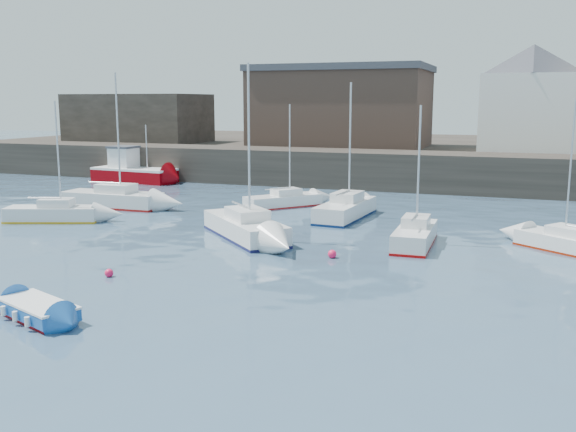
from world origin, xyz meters
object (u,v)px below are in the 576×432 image
(sailboat_d, at_px, (575,244))
(sailboat_e, at_px, (113,199))
(buoy_mid, at_px, (332,258))
(sailboat_c, at_px, (415,235))
(buoy_far, at_px, (253,219))
(fishing_boat, at_px, (132,171))
(sailboat_f, at_px, (346,209))
(sailboat_a, at_px, (53,213))
(buoy_near, at_px, (109,277))
(blue_dinghy, at_px, (38,310))
(sailboat_h, at_px, (283,200))
(sailboat_b, at_px, (245,227))

(sailboat_d, distance_m, sailboat_e, 28.63)
(sailboat_d, height_order, buoy_mid, sailboat_d)
(sailboat_c, distance_m, buoy_mid, 5.03)
(buoy_far, bearing_deg, buoy_mid, -47.11)
(fishing_boat, relative_size, sailboat_f, 0.96)
(sailboat_a, relative_size, sailboat_f, 0.87)
(buoy_near, bearing_deg, blue_dinghy, -79.58)
(sailboat_h, bearing_deg, buoy_mid, -60.60)
(buoy_far, bearing_deg, sailboat_e, 176.43)
(sailboat_b, relative_size, sailboat_d, 1.24)
(sailboat_b, bearing_deg, sailboat_f, 64.77)
(sailboat_c, bearing_deg, buoy_near, -136.75)
(sailboat_c, bearing_deg, buoy_far, 159.03)
(sailboat_b, xyz_separation_m, buoy_near, (-2.11, -8.91, -0.58))
(buoy_near, bearing_deg, fishing_boat, 122.00)
(sailboat_a, xyz_separation_m, buoy_mid, (18.18, -2.98, -0.50))
(sailboat_c, height_order, sailboat_d, sailboat_d)
(sailboat_e, relative_size, buoy_mid, 22.33)
(sailboat_a, distance_m, sailboat_b, 12.64)
(sailboat_d, distance_m, sailboat_h, 19.30)
(blue_dinghy, distance_m, sailboat_e, 22.95)
(sailboat_b, bearing_deg, sailboat_h, 99.32)
(fishing_boat, bearing_deg, buoy_near, -58.00)
(sailboat_f, bearing_deg, blue_dinghy, -102.14)
(sailboat_h, xyz_separation_m, buoy_mid, (7.19, -12.76, -0.45))
(fishing_boat, distance_m, sailboat_b, 26.70)
(sailboat_a, height_order, sailboat_h, sailboat_a)
(blue_dinghy, distance_m, sailboat_f, 21.93)
(sailboat_a, relative_size, sailboat_h, 1.03)
(sailboat_e, height_order, sailboat_h, sailboat_e)
(buoy_near, relative_size, buoy_far, 0.89)
(fishing_boat, relative_size, sailboat_c, 1.14)
(fishing_boat, bearing_deg, buoy_far, -37.27)
(sailboat_d, xyz_separation_m, sailboat_e, (-28.40, 3.61, 0.14))
(sailboat_b, distance_m, buoy_mid, 6.18)
(sailboat_a, height_order, buoy_near, sailboat_a)
(blue_dinghy, relative_size, sailboat_a, 0.49)
(blue_dinghy, distance_m, sailboat_c, 18.20)
(sailboat_e, height_order, sailboat_f, sailboat_e)
(blue_dinghy, xyz_separation_m, sailboat_c, (9.82, 15.33, 0.19))
(sailboat_b, xyz_separation_m, sailboat_e, (-12.39, 5.90, -0.00))
(sailboat_d, xyz_separation_m, sailboat_f, (-12.55, 5.04, 0.14))
(blue_dinghy, relative_size, buoy_near, 9.85)
(sailboat_a, xyz_separation_m, sailboat_d, (28.64, 1.99, -0.06))
(sailboat_b, height_order, sailboat_h, sailboat_b)
(sailboat_a, height_order, sailboat_d, sailboat_d)
(sailboat_e, bearing_deg, sailboat_a, -92.48)
(sailboat_f, relative_size, buoy_mid, 20.52)
(fishing_boat, relative_size, sailboat_d, 1.09)
(sailboat_f, relative_size, buoy_far, 20.80)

